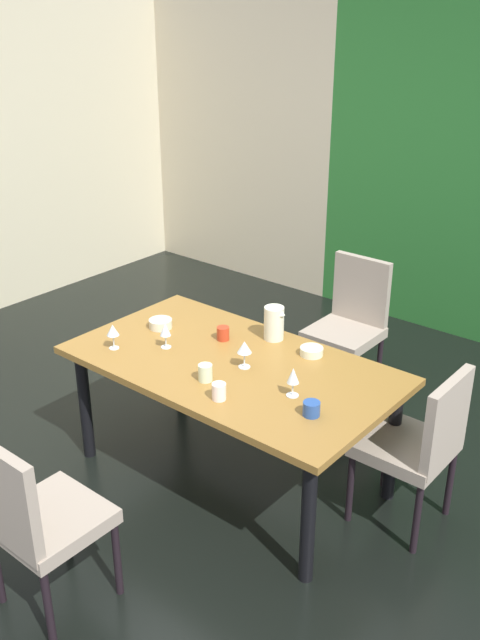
% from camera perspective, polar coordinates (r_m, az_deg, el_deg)
% --- Properties ---
extents(ground_plane, '(5.99, 5.52, 0.02)m').
position_cam_1_polar(ground_plane, '(4.38, -3.85, -11.29)').
color(ground_plane, black).
extents(back_panel_interior, '(2.17, 0.10, 2.62)m').
position_cam_1_polar(back_panel_interior, '(6.96, -0.30, 14.24)').
color(back_panel_interior, beige).
rests_on(back_panel_interior, ground_plane).
extents(dining_table, '(1.79, 1.00, 0.74)m').
position_cam_1_polar(dining_table, '(3.90, -0.67, -4.41)').
color(dining_table, olive).
rests_on(dining_table, ground_plane).
extents(chair_head_near, '(0.44, 0.44, 0.93)m').
position_cam_1_polar(chair_head_near, '(3.28, -16.11, -14.81)').
color(chair_head_near, gray).
rests_on(chair_head_near, ground_plane).
extents(chair_right_far, '(0.44, 0.44, 0.90)m').
position_cam_1_polar(chair_right_far, '(3.73, 14.18, -9.36)').
color(chair_right_far, gray).
rests_on(chair_right_far, ground_plane).
extents(chair_head_far, '(0.44, 0.45, 0.95)m').
position_cam_1_polar(chair_head_far, '(4.93, 8.82, 0.00)').
color(chair_head_far, gray).
rests_on(chair_head_far, ground_plane).
extents(wine_glass_center, '(0.07, 0.07, 0.15)m').
position_cam_1_polar(wine_glass_center, '(4.02, -10.14, -0.86)').
color(wine_glass_center, silver).
rests_on(wine_glass_center, dining_table).
extents(wine_glass_left, '(0.06, 0.06, 0.15)m').
position_cam_1_polar(wine_glass_left, '(3.99, -6.00, -0.81)').
color(wine_glass_left, silver).
rests_on(wine_glass_left, dining_table).
extents(wine_glass_corner, '(0.08, 0.08, 0.15)m').
position_cam_1_polar(wine_glass_corner, '(3.76, 0.35, -2.25)').
color(wine_glass_corner, silver).
rests_on(wine_glass_corner, dining_table).
extents(wine_glass_right, '(0.06, 0.06, 0.15)m').
position_cam_1_polar(wine_glass_right, '(3.51, 4.27, -4.54)').
color(wine_glass_right, silver).
rests_on(wine_glass_right, dining_table).
extents(serving_bowl_near_window, '(0.14, 0.14, 0.05)m').
position_cam_1_polar(serving_bowl_near_window, '(4.27, -6.38, -0.29)').
color(serving_bowl_near_window, beige).
rests_on(serving_bowl_near_window, dining_table).
extents(serving_bowl_near_shelf, '(0.13, 0.13, 0.05)m').
position_cam_1_polar(serving_bowl_near_shelf, '(3.94, 5.74, -2.50)').
color(serving_bowl_near_shelf, '#E5E8C5').
rests_on(serving_bowl_near_shelf, dining_table).
extents(cup_north, '(0.08, 0.08, 0.07)m').
position_cam_1_polar(cup_north, '(3.39, 5.74, -7.08)').
color(cup_north, '#264B96').
rests_on(cup_north, dining_table).
extents(cup_front, '(0.07, 0.07, 0.09)m').
position_cam_1_polar(cup_front, '(3.50, -1.69, -5.74)').
color(cup_front, white).
rests_on(cup_front, dining_table).
extents(cup_east, '(0.07, 0.07, 0.09)m').
position_cam_1_polar(cup_east, '(3.66, -2.79, -4.23)').
color(cup_east, beige).
rests_on(cup_east, dining_table).
extents(cup_south, '(0.07, 0.07, 0.08)m').
position_cam_1_polar(cup_south, '(4.09, -1.36, -1.08)').
color(cup_south, '#BA361C').
rests_on(cup_south, dining_table).
extents(pitcher_rear, '(0.13, 0.11, 0.20)m').
position_cam_1_polar(pitcher_rear, '(4.08, 2.75, -0.23)').
color(pitcher_rear, silver).
rests_on(pitcher_rear, dining_table).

